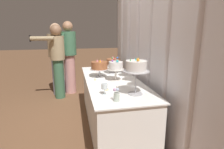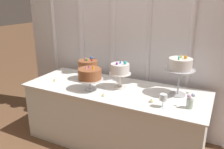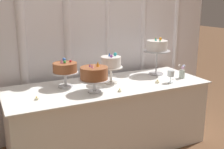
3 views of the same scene
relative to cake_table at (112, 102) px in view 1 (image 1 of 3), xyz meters
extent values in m
plane|color=brown|center=(0.00, -0.10, -0.36)|extent=(24.00, 24.00, 0.00)
cube|color=white|center=(0.00, 0.52, 1.07)|extent=(3.38, 0.04, 2.87)
cylinder|color=white|center=(-1.27, 0.50, 1.07)|extent=(0.06, 0.06, 2.87)
cylinder|color=white|center=(-0.77, 0.50, 1.07)|extent=(0.10, 0.10, 2.87)
cylinder|color=white|center=(-0.27, 0.50, 1.07)|extent=(0.09, 0.09, 2.87)
cylinder|color=white|center=(0.23, 0.50, 1.07)|extent=(0.05, 0.05, 2.87)
cylinder|color=white|center=(0.74, 0.50, 1.07)|extent=(0.07, 0.07, 2.87)
cylinder|color=white|center=(1.26, 0.50, 1.07)|extent=(0.07, 0.07, 2.87)
cube|color=white|center=(0.00, 0.00, -0.01)|extent=(2.08, 0.76, 0.71)
cube|color=white|center=(0.00, 0.00, 0.35)|extent=(2.13, 0.81, 0.01)
cylinder|color=silver|center=(-0.43, 0.12, 0.37)|extent=(0.15, 0.15, 0.01)
cylinder|color=silver|center=(-0.43, 0.12, 0.44)|extent=(0.03, 0.03, 0.14)
cylinder|color=silver|center=(-0.43, 0.12, 0.52)|extent=(0.27, 0.27, 0.01)
cylinder|color=#995633|center=(-0.43, 0.12, 0.57)|extent=(0.24, 0.24, 0.09)
sphere|color=#DB333D|center=(-0.37, 0.12, 0.63)|extent=(0.03, 0.03, 0.03)
sphere|color=blue|center=(-0.41, 0.18, 0.64)|extent=(0.04, 0.04, 0.04)
cone|color=pink|center=(-0.46, 0.11, 0.64)|extent=(0.03, 0.03, 0.05)
sphere|color=green|center=(-0.43, 0.10, 0.63)|extent=(0.03, 0.03, 0.03)
cylinder|color=silver|center=(-0.23, -0.16, 0.37)|extent=(0.13, 0.13, 0.01)
cylinder|color=silver|center=(-0.23, -0.16, 0.43)|extent=(0.03, 0.03, 0.11)
cylinder|color=silver|center=(-0.23, -0.16, 0.49)|extent=(0.30, 0.30, 0.01)
cylinder|color=#995633|center=(-0.23, -0.16, 0.55)|extent=(0.27, 0.27, 0.12)
cone|color=orange|center=(-0.18, -0.16, 0.64)|extent=(0.03, 0.03, 0.05)
cone|color=purple|center=(-0.25, -0.13, 0.63)|extent=(0.02, 0.02, 0.03)
cone|color=pink|center=(-0.26, -0.19, 0.63)|extent=(0.03, 0.03, 0.04)
cylinder|color=silver|center=(0.05, 0.04, 0.37)|extent=(0.15, 0.15, 0.01)
cylinder|color=silver|center=(0.05, 0.04, 0.45)|extent=(0.03, 0.03, 0.16)
cylinder|color=silver|center=(0.05, 0.04, 0.54)|extent=(0.25, 0.25, 0.01)
cylinder|color=white|center=(0.05, 0.04, 0.60)|extent=(0.22, 0.22, 0.11)
sphere|color=#2DB2B7|center=(0.11, 0.05, 0.67)|extent=(0.04, 0.04, 0.04)
cone|color=blue|center=(0.05, 0.06, 0.67)|extent=(0.03, 0.03, 0.04)
sphere|color=purple|center=(0.04, 0.00, 0.67)|extent=(0.03, 0.03, 0.03)
cylinder|color=#B2B2B7|center=(0.70, 0.13, 0.37)|extent=(0.18, 0.18, 0.01)
cylinder|color=#B2B2B7|center=(0.70, 0.13, 0.51)|extent=(0.02, 0.02, 0.27)
cylinder|color=#B2B2B7|center=(0.70, 0.13, 0.65)|extent=(0.31, 0.31, 0.01)
cylinder|color=white|center=(0.70, 0.13, 0.71)|extent=(0.24, 0.24, 0.12)
sphere|color=orange|center=(0.75, 0.14, 0.79)|extent=(0.04, 0.04, 0.04)
cone|color=yellow|center=(0.70, 0.16, 0.79)|extent=(0.03, 0.03, 0.04)
cone|color=#2DB2B7|center=(0.68, 0.14, 0.79)|extent=(0.03, 0.03, 0.04)
cone|color=green|center=(0.69, 0.07, 0.78)|extent=(0.02, 0.02, 0.03)
cylinder|color=silver|center=(0.64, -0.23, 0.36)|extent=(0.06, 0.06, 0.00)
cylinder|color=silver|center=(0.64, -0.23, 0.40)|extent=(0.01, 0.01, 0.07)
cylinder|color=silver|center=(0.64, -0.23, 0.47)|extent=(0.07, 0.07, 0.06)
cylinder|color=#B2C1B2|center=(0.87, -0.14, 0.41)|extent=(0.06, 0.06, 0.10)
sphere|color=#CC9EC6|center=(0.86, -0.16, 0.49)|extent=(0.04, 0.04, 0.04)
sphere|color=silver|center=(0.89, -0.13, 0.50)|extent=(0.04, 0.04, 0.04)
sphere|color=white|center=(0.83, -0.13, 0.51)|extent=(0.03, 0.03, 0.03)
cylinder|color=beige|center=(-0.77, -0.13, 0.37)|extent=(0.04, 0.04, 0.02)
sphere|color=#F9CC4C|center=(-0.77, -0.13, 0.39)|extent=(0.01, 0.01, 0.01)
cylinder|color=beige|center=(0.00, -0.26, 0.37)|extent=(0.04, 0.04, 0.02)
sphere|color=#F9CC4C|center=(0.00, -0.26, 0.39)|extent=(0.01, 0.01, 0.01)
cylinder|color=beige|center=(0.50, -0.18, 0.37)|extent=(0.04, 0.04, 0.02)
sphere|color=#F9CC4C|center=(0.50, -0.18, 0.39)|extent=(0.01, 0.01, 0.01)
cylinder|color=#D6938E|center=(-1.67, -0.65, 0.09)|extent=(0.33, 0.33, 0.91)
cylinder|color=#3D6B4C|center=(-1.67, -0.65, 0.81)|extent=(0.46, 0.46, 0.53)
sphere|color=#A37556|center=(-1.67, -0.65, 1.19)|extent=(0.22, 0.22, 0.22)
cube|color=#664C84|center=(-1.67, -0.81, 0.84)|extent=(0.03, 0.03, 0.34)
cylinder|color=#3D6B4C|center=(-1.85, -0.54, 0.80)|extent=(0.08, 0.08, 0.46)
cylinder|color=#3D6B4C|center=(-1.49, -0.77, 0.80)|extent=(0.08, 0.08, 0.46)
cylinder|color=#93ADD6|center=(-1.61, -0.92, 0.08)|extent=(0.31, 0.31, 0.89)
cylinder|color=#9E8966|center=(-1.61, -0.92, 0.77)|extent=(0.42, 0.42, 0.50)
sphere|color=tan|center=(-1.61, -0.92, 1.14)|extent=(0.23, 0.23, 0.23)
cube|color=#232328|center=(-1.61, -1.09, 0.80)|extent=(0.04, 0.01, 0.32)
cylinder|color=#9E8966|center=(-1.84, -0.95, 0.76)|extent=(0.08, 0.08, 0.44)
cylinder|color=#9E8966|center=(-1.39, -0.88, 0.76)|extent=(0.08, 0.08, 0.44)
cylinder|color=#3D6B4C|center=(-1.37, -0.89, 0.06)|extent=(0.25, 0.25, 0.85)
cylinder|color=#9E8966|center=(-1.37, -0.89, 0.74)|extent=(0.35, 0.35, 0.50)
sphere|color=#846047|center=(-1.37, -0.89, 1.10)|extent=(0.23, 0.23, 0.23)
cube|color=#664C84|center=(-1.37, -1.03, 0.76)|extent=(0.04, 0.01, 0.32)
cylinder|color=#9E8966|center=(-1.56, -0.85, 0.73)|extent=(0.08, 0.08, 0.44)
cylinder|color=#9E8966|center=(-1.18, -1.15, 0.95)|extent=(0.08, 0.44, 0.08)
cube|color=black|center=(-1.18, -1.36, 0.95)|extent=(0.06, 0.02, 0.12)
camera|label=1|loc=(2.72, -0.59, 1.13)|focal=29.85mm
camera|label=2|loc=(1.10, -2.24, 1.36)|focal=36.92mm
camera|label=3|loc=(-1.19, -2.53, 1.22)|focal=44.40mm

